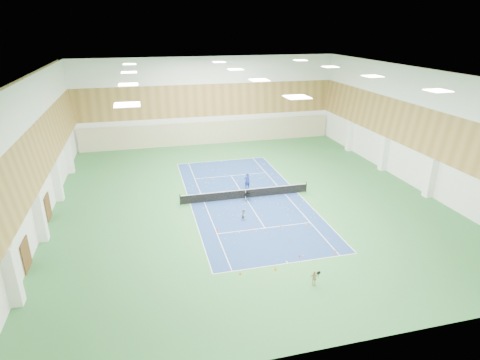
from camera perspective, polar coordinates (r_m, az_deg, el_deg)
name	(u,v)px	position (r m, az deg, el deg)	size (l,w,h in m)	color
ground	(246,198)	(39.57, 0.79, -2.59)	(40.00, 40.00, 0.00)	#2D6B35
room_shell	(246,139)	(37.53, 0.83, 5.80)	(36.00, 40.00, 12.00)	white
wood_cladding	(246,118)	(37.04, 0.85, 8.78)	(36.00, 40.00, 8.00)	olive
ceiling_light_grid	(246,74)	(36.39, 0.89, 14.82)	(21.40, 25.40, 0.06)	white
court_surface	(246,198)	(39.57, 0.79, -2.59)	(10.97, 23.77, 0.01)	navy
tennis_balls_scatter	(246,198)	(39.56, 0.79, -2.53)	(10.57, 22.77, 0.07)	#D0F529
tennis_net	(246,193)	(39.35, 0.79, -1.86)	(12.80, 0.10, 1.10)	black
back_curtain	(210,133)	(57.33, -4.30, 6.71)	(35.40, 0.16, 3.20)	#C6B793
door_left_a	(26,255)	(31.99, -28.13, -9.36)	(0.08, 1.80, 2.20)	#593319
door_left_b	(48,207)	(38.96, -25.65, -3.48)	(0.08, 1.80, 2.20)	#593319
coach	(247,181)	(41.53, 1.01, -0.12)	(0.62, 0.41, 1.71)	navy
child_court	(244,215)	(35.05, 0.57, -4.96)	(0.52, 0.40, 1.07)	gray
child_apron	(314,278)	(27.47, 10.50, -13.53)	(0.63, 0.26, 1.08)	tan
ball_cart	(248,197)	(38.82, 1.08, -2.44)	(0.47, 0.47, 0.81)	black
cone_svc_a	(217,229)	(33.59, -3.25, -7.03)	(0.23, 0.23, 0.25)	#E54F0C
cone_svc_b	(252,228)	(33.80, 1.72, -6.83)	(0.21, 0.21, 0.23)	#FF490D
cone_svc_c	(281,226)	(34.32, 5.80, -6.48)	(0.19, 0.19, 0.21)	orange
cone_svc_d	(306,224)	(34.83, 9.37, -6.26)	(0.18, 0.18, 0.20)	orange
cone_base_a	(240,273)	(28.24, 0.04, -13.12)	(0.18, 0.18, 0.19)	orange
cone_base_b	(276,269)	(28.77, 5.08, -12.44)	(0.21, 0.21, 0.24)	orange
cone_base_c	(300,256)	(30.40, 8.48, -10.63)	(0.18, 0.18, 0.20)	red
cone_base_d	(336,251)	(31.41, 13.45, -9.83)	(0.23, 0.23, 0.25)	#DD510B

